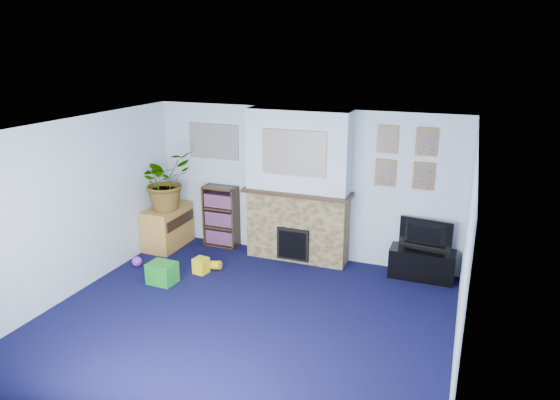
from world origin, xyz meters
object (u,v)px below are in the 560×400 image
at_px(tv_stand, 422,264).
at_px(television, 424,235).
at_px(sideboard, 168,226).
at_px(bookshelf, 221,218).

bearing_deg(tv_stand, television, 90.00).
bearing_deg(sideboard, tv_stand, 3.82).
height_order(tv_stand, bookshelf, bookshelf).
distance_m(bookshelf, sideboard, 0.93).
xyz_separation_m(tv_stand, sideboard, (-4.19, -0.28, 0.12)).
xyz_separation_m(tv_stand, bookshelf, (-3.34, 0.08, 0.28)).
bearing_deg(sideboard, television, 4.10).
bearing_deg(television, sideboard, 11.97).
height_order(television, sideboard, television).
xyz_separation_m(television, sideboard, (-4.19, -0.30, -0.31)).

